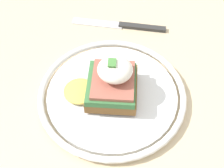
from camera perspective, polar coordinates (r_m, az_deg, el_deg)
name	(u,v)px	position (r m, az deg, el deg)	size (l,w,h in m)	color
dining_table	(137,126)	(0.62, 4.53, -7.64)	(0.90, 0.82, 0.73)	#C6B28E
plate	(112,94)	(0.50, 0.00, -1.90)	(0.24, 0.24, 0.02)	silver
sandwich	(112,82)	(0.48, -0.01, 0.39)	(0.09, 0.12, 0.07)	brown
knife	(125,26)	(0.62, 2.42, 10.60)	(0.03, 0.18, 0.01)	#2D2D2D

